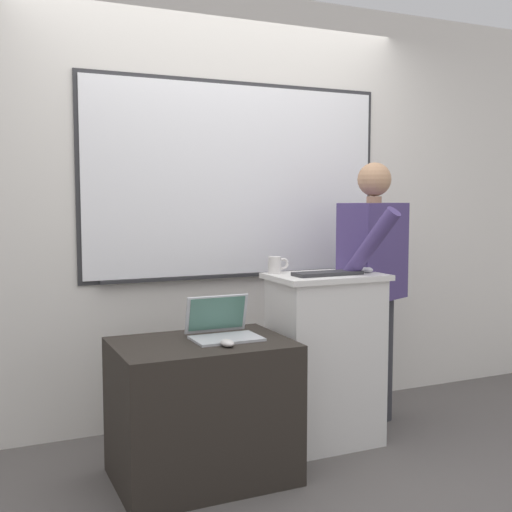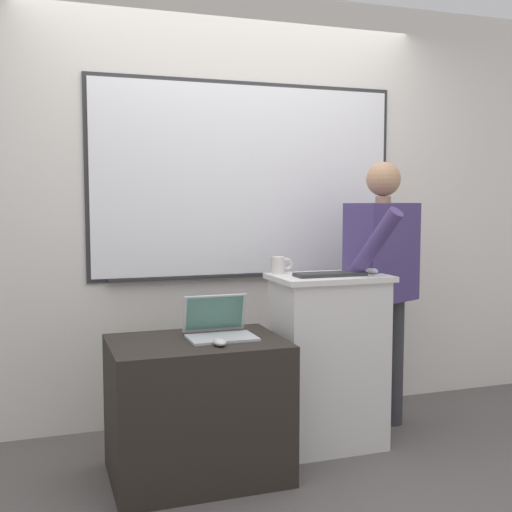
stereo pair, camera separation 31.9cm
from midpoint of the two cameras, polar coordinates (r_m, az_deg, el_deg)
name	(u,v)px [view 2 (the right image)]	position (r m, az deg, el deg)	size (l,w,h in m)	color
ground_plane	(302,497)	(3.23, 7.09, -20.54)	(30.00, 30.00, 0.00)	#5B5654
back_wall	(227,207)	(4.06, -0.38, 4.37)	(6.40, 0.17, 2.67)	silver
lectern_podium	(328,360)	(3.68, 8.96, -9.18)	(0.63, 0.43, 0.97)	silver
side_desk	(197,408)	(3.30, -2.44, -13.42)	(0.86, 0.60, 0.70)	#28231E
person_presenter	(382,276)	(3.92, 13.46, -1.72)	(0.64, 0.68, 1.61)	#333338
laptop	(218,325)	(3.28, -0.59, -6.20)	(0.34, 0.28, 0.21)	#B7BABF
wireless_keyboard	(330,274)	(3.54, 9.18, -1.62)	(0.39, 0.13, 0.02)	#2D2D30
computer_mouse_by_laptop	(220,342)	(3.08, -0.28, -7.71)	(0.06, 0.10, 0.03)	silver
computer_mouse_by_keyboard	(372,271)	(3.68, 12.71, -1.31)	(0.06, 0.10, 0.03)	#BCBCC1
coffee_mug	(279,265)	(3.62, 4.60, -0.82)	(0.12, 0.07, 0.10)	silver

